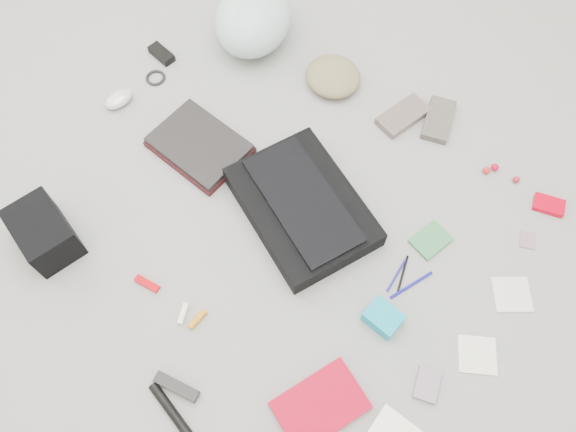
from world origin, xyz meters
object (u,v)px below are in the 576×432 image
Objects in this scene: laptop at (199,143)px; accordion_wallet at (383,318)px; bike_helmet at (253,19)px; messenger_bag at (302,207)px; camera_bag at (44,233)px; book_red at (320,405)px.

accordion_wallet is (0.81, -0.16, -0.01)m from laptop.
laptop is 0.89× the size of bike_helmet.
laptop is (-0.42, -0.00, -0.01)m from messenger_bag.
laptop is at bearing -94.65° from bike_helmet.
book_red is at bearing 21.31° from camera_bag.
messenger_bag is 0.42m from accordion_wallet.
laptop is 1.46× the size of camera_bag.
camera_bag is at bearing -111.53° from bike_helmet.
book_red is (0.80, -0.46, -0.02)m from laptop.
accordion_wallet reaches higher than book_red.
accordion_wallet is at bearing -5.93° from laptop.
bike_helmet is at bearing 163.16° from messenger_bag.
bike_helmet is 1.16m from accordion_wallet.
bike_helmet is 3.41× the size of accordion_wallet.
book_red is at bearing -25.02° from laptop.
messenger_bag reaches higher than book_red.
accordion_wallet is (0.97, 0.38, -0.04)m from camera_bag.
messenger_bag is 1.51× the size of laptop.
accordion_wallet is (0.01, 0.30, 0.01)m from book_red.
book_red is at bearing -66.36° from bike_helmet.
messenger_bag is 2.21× the size of camera_bag.
book_red is (0.38, -0.46, -0.03)m from messenger_bag.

